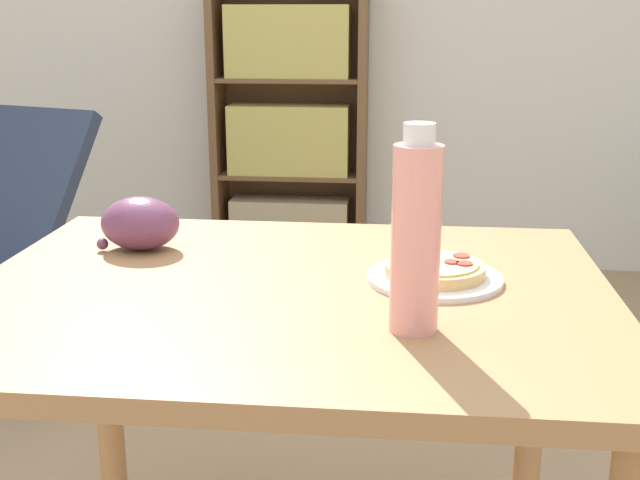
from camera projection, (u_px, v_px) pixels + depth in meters
The scene contains 5 objects.
dining_table at pixel (289, 350), 1.36m from camera, with size 1.07×0.84×0.77m.
pizza_on_plate at pixel (435, 273), 1.35m from camera, with size 0.23×0.23×0.04m.
grape_bunch at pixel (140, 223), 1.52m from camera, with size 0.15×0.12×0.10m.
drink_bottle at pixel (416, 236), 1.11m from camera, with size 0.07×0.07×0.29m.
bookshelf at pixel (290, 135), 3.75m from camera, with size 0.72×0.25×1.38m.
Camera 1 is at (0.30, -1.23, 1.21)m, focal length 45.00 mm.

